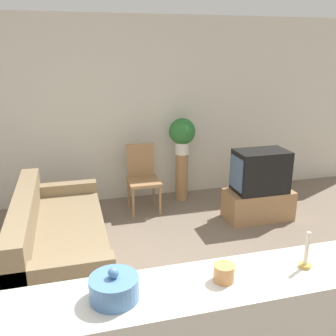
% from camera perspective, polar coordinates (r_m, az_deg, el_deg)
% --- Properties ---
extents(wall_back, '(9.00, 0.06, 2.70)m').
position_cam_1_polar(wall_back, '(5.60, -8.71, 8.44)').
color(wall_back, beige).
rests_on(wall_back, ground_plane).
extents(couch, '(0.90, 2.06, 0.80)m').
position_cam_1_polar(couch, '(4.21, -16.39, -10.58)').
color(couch, '#847051').
rests_on(couch, ground_plane).
extents(tv_stand, '(0.90, 0.45, 0.40)m').
position_cam_1_polar(tv_stand, '(5.28, 13.55, -5.43)').
color(tv_stand, '#9E754C').
rests_on(tv_stand, ground_plane).
extents(television, '(0.70, 0.43, 0.56)m').
position_cam_1_polar(television, '(5.11, 13.87, -0.46)').
color(television, black).
rests_on(television, tv_stand).
extents(wooden_chair, '(0.44, 0.44, 0.95)m').
position_cam_1_polar(wooden_chair, '(5.33, -3.92, -1.04)').
color(wooden_chair, '#9E754C').
rests_on(wooden_chair, ground_plane).
extents(plant_stand, '(0.19, 0.19, 0.73)m').
position_cam_1_polar(plant_stand, '(5.71, 2.09, -1.39)').
color(plant_stand, '#9E754C').
rests_on(plant_stand, ground_plane).
extents(potted_plant, '(0.39, 0.39, 0.54)m').
position_cam_1_polar(potted_plant, '(5.52, 2.16, 5.31)').
color(potted_plant, white).
rests_on(potted_plant, plant_stand).
extents(decorative_bowl, '(0.25, 0.25, 0.18)m').
position_cam_1_polar(decorative_bowl, '(1.98, -8.21, -17.63)').
color(decorative_bowl, '#4C7AAD').
rests_on(decorative_bowl, foreground_counter).
extents(candle_jar, '(0.12, 0.12, 0.10)m').
position_cam_1_polar(candle_jar, '(2.12, 8.53, -15.52)').
color(candle_jar, '#C6844C').
rests_on(candle_jar, foreground_counter).
extents(candlestick, '(0.07, 0.07, 0.22)m').
position_cam_1_polar(candlestick, '(2.33, 20.27, -12.49)').
color(candlestick, '#B7933D').
rests_on(candlestick, foreground_counter).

